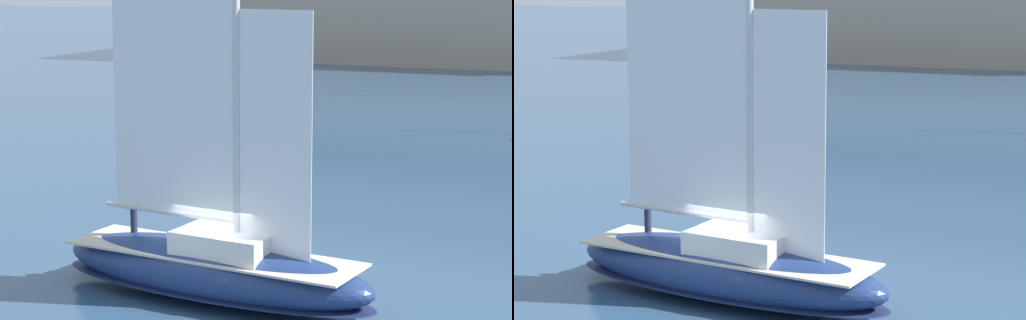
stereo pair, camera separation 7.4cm
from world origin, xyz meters
TOP-DOWN VIEW (x-y plane):
  - ground_plane at (0.00, 0.00)m, footprint 400.00×400.00m
  - sailboat_main at (0.01, -0.00)m, footprint 9.82×3.74m
  - sailboat_moored_mid_channel at (-27.53, 55.80)m, footprint 8.13×5.22m

SIDE VIEW (x-z plane):
  - ground_plane at x=0.00m, z-range 0.00..0.00m
  - sailboat_moored_mid_channel at x=-27.53m, z-range -4.70..6.18m
  - sailboat_main at x=0.01m, z-range -5.53..7.63m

